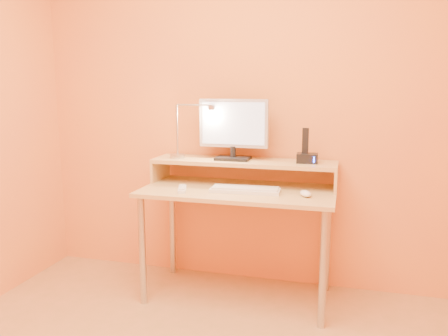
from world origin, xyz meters
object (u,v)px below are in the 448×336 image
(phone_dock, at_px, (307,158))
(remote_control, at_px, (182,189))
(monitor_panel, at_px, (234,123))
(keyboard, at_px, (245,190))
(mouse, at_px, (306,193))
(lamp_base, at_px, (178,156))

(phone_dock, xyz_separation_m, remote_control, (-0.73, -0.28, -0.18))
(monitor_panel, height_order, keyboard, monitor_panel)
(monitor_panel, height_order, mouse, monitor_panel)
(phone_dock, relative_size, keyboard, 0.31)
(monitor_panel, distance_m, phone_dock, 0.52)
(lamp_base, bearing_deg, monitor_panel, 6.04)
(monitor_panel, relative_size, phone_dock, 3.53)
(remote_control, bearing_deg, keyboard, -8.68)
(mouse, distance_m, remote_control, 0.75)
(monitor_panel, relative_size, mouse, 4.37)
(keyboard, xyz_separation_m, mouse, (0.36, -0.01, 0.01))
(lamp_base, relative_size, phone_dock, 0.77)
(monitor_panel, bearing_deg, keyboard, -58.58)
(monitor_panel, distance_m, keyboard, 0.47)
(monitor_panel, bearing_deg, lamp_base, -172.19)
(monitor_panel, height_order, phone_dock, monitor_panel)
(lamp_base, xyz_separation_m, mouse, (0.87, -0.21, -0.15))
(lamp_base, height_order, keyboard, lamp_base)
(phone_dock, height_order, mouse, phone_dock)
(monitor_panel, xyz_separation_m, phone_dock, (0.48, -0.01, -0.21))
(monitor_panel, xyz_separation_m, mouse, (0.50, -0.25, -0.38))
(lamp_base, relative_size, remote_control, 0.58)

